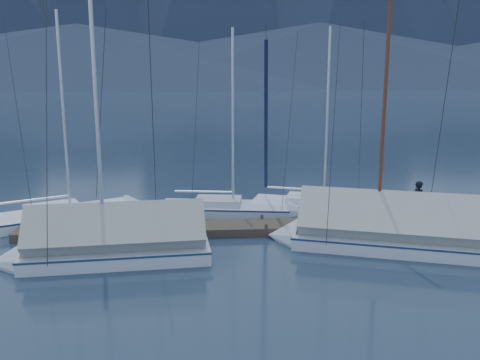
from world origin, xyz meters
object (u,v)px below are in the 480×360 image
sailboat_open_left (83,215)px  sailboat_open_mid (244,211)px  person (419,201)px  sailboat_open_right (334,209)px  sailboat_covered_far (100,247)px  sailboat_covered_near (372,233)px

sailboat_open_left → sailboat_open_mid: size_ratio=1.07×
sailboat_open_left → person: 14.73m
sailboat_open_right → sailboat_covered_far: (-9.79, -5.51, 0.35)m
sailboat_covered_far → person: sailboat_covered_far is taller
sailboat_open_right → sailboat_covered_near: sailboat_covered_near is taller
sailboat_open_mid → sailboat_open_left: bearing=-179.0°
sailboat_covered_near → person: (2.66, 2.10, 0.67)m
sailboat_open_right → sailboat_covered_far: 11.24m
sailboat_open_left → person: (14.44, -2.69, 1.02)m
sailboat_open_left → sailboat_covered_near: 12.72m
sailboat_open_left → person: size_ratio=5.79×
person → sailboat_open_mid: bearing=49.6°
sailboat_covered_near → sailboat_covered_far: sailboat_covered_far is taller
sailboat_open_left → person: sailboat_open_left is taller
sailboat_covered_near → sailboat_covered_far: bearing=-175.8°
sailboat_open_right → person: (2.83, -2.68, 1.03)m
sailboat_open_left → sailboat_open_right: bearing=-0.0°
sailboat_open_mid → sailboat_open_right: sailboat_open_right is taller
sailboat_open_right → person: size_ratio=5.44×
person → sailboat_open_left: bearing=60.7°
sailboat_open_right → sailboat_covered_far: size_ratio=0.88×
sailboat_open_right → person: sailboat_open_right is taller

